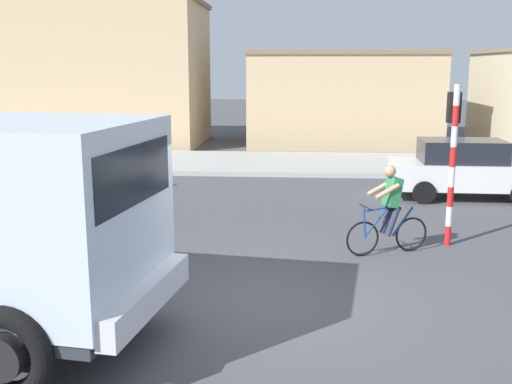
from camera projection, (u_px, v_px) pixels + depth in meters
The scene contains 9 objects.
ground_plane at pixel (264, 302), 9.31m from camera, with size 120.00×120.00×0.00m, color #4C4C51.
sidewalk_far at pixel (286, 163), 22.25m from camera, with size 80.00×5.00×0.16m, color #ADADA8.
cyclist at pixel (389, 210), 11.55m from camera, with size 1.62×0.75×1.72m.
traffic_light_pole at pixel (453, 143), 11.94m from camera, with size 0.24×0.43×3.20m.
car_red_near at pixel (3, 166), 17.00m from camera, with size 4.31×2.71×1.60m.
car_white_mid at pixel (465, 169), 16.55m from camera, with size 4.05×1.96×1.60m.
pedestrian_near_kerb at pixel (109, 164), 17.12m from camera, with size 0.34×0.22×1.62m.
building_corner_left at pixel (83, 73), 28.27m from camera, with size 11.29×6.19×6.50m.
building_mid_block at pixel (340, 97), 29.16m from camera, with size 8.55×8.00×4.24m.
Camera 1 is at (0.53, -8.77, 3.52)m, focal length 42.67 mm.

